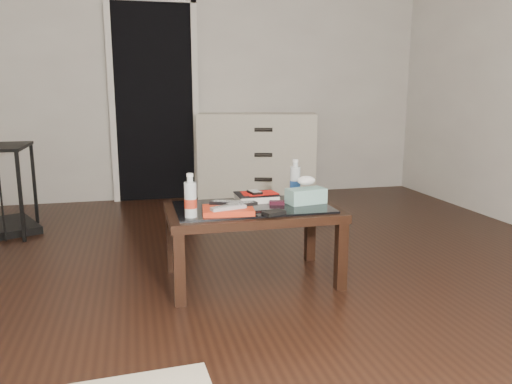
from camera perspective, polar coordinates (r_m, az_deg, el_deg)
ground at (r=3.11m, az=-1.24°, el=-9.81°), size 5.00×5.00×0.00m
room_shell at (r=2.94m, az=-1.39°, el=21.12°), size 5.00×5.00×5.00m
doorway at (r=5.30m, az=-11.55°, el=10.14°), size 0.90×0.08×2.07m
coffee_table at (r=2.96m, az=-0.42°, el=-2.83°), size 1.00×0.60×0.46m
dresser at (r=5.25m, az=0.13°, el=4.08°), size 1.29×0.80×0.90m
magazines at (r=2.78m, az=-3.22°, el=-2.09°), size 0.30×0.24×0.03m
remote_silver at (r=2.73m, az=-3.18°, el=-1.76°), size 0.21×0.10×0.02m
remote_black_front at (r=2.80m, az=-1.83°, el=-1.41°), size 0.21×0.10×0.02m
remote_black_back at (r=2.85m, az=-3.31°, el=-1.22°), size 0.20×0.13×0.02m
textbook at (r=3.08m, az=0.05°, el=-0.58°), size 0.25×0.21×0.05m
dvd_mailers at (r=3.08m, az=0.14°, el=-0.09°), size 0.20×0.14×0.01m
ipod at (r=3.05m, az=-0.16°, el=0.01°), size 0.08×0.11×0.02m
flip_phone at (r=2.98m, az=2.42°, el=-1.22°), size 0.10×0.07×0.02m
wallet at (r=2.74m, az=2.06°, el=-2.38°), size 0.14×0.11×0.02m
water_bottle_left at (r=2.69m, az=-7.51°, el=-0.38°), size 0.08×0.08×0.24m
water_bottle_right at (r=3.21m, az=4.50°, el=1.64°), size 0.08×0.08×0.24m
tissue_box at (r=3.02m, az=5.73°, el=-0.44°), size 0.25×0.16×0.09m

